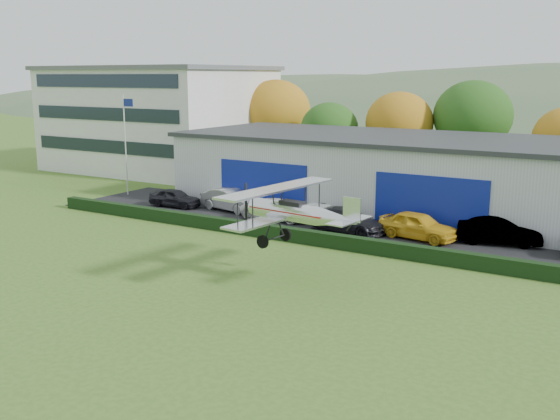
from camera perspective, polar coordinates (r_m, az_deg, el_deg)
The scene contains 15 objects.
ground at distance 24.50m, azimuth -16.09°, elevation -11.33°, with size 300.00×300.00×0.00m, color #3F6821.
apron at distance 39.71m, azimuth 9.90°, elevation -2.04°, with size 48.00×9.00×0.05m, color black.
hedge at distance 35.33m, azimuth 7.05°, elevation -3.07°, with size 46.00×0.60×0.80m, color black.
hangar at distance 45.10m, azimuth 15.67°, elevation 2.76°, with size 40.60×12.60×5.30m.
office_block at distance 67.33m, azimuth -10.69°, elevation 8.06°, with size 20.60×15.60×10.40m.
flagpole at distance 52.38m, azimuth -13.55°, elevation 6.43°, with size 1.05×0.10×8.00m.
tree_belt at distance 58.00m, azimuth 15.33°, elevation 7.65°, with size 75.70×13.22×10.12m.
distant_hills at distance 158.05m, azimuth 23.29°, elevation 2.72°, with size 430.00×196.00×56.00m.
car_0 at distance 47.35m, azimuth -9.34°, elevation 1.08°, with size 1.58×3.93×1.34m, color black.
car_1 at distance 45.47m, azimuth -4.36°, elevation 0.92°, with size 1.68×4.81×1.58m, color silver.
car_2 at distance 42.55m, azimuth -0.16°, elevation 0.04°, with size 2.26×4.91×1.37m, color silver.
car_3 at distance 39.40m, azimuth 6.01°, elevation -0.92°, with size 2.03×5.00×1.45m, color black.
car_4 at distance 38.37m, azimuth 12.20°, elevation -1.36°, with size 1.89×4.70×1.60m, color gold.
car_5 at distance 38.41m, azimuth 18.97°, elevation -1.79°, with size 1.62×4.64×1.53m, color gray.
biplane at distance 29.30m, azimuth 1.23°, elevation -0.04°, with size 6.49×7.45×2.78m.
Camera 1 is at (16.92, -14.98, 9.46)m, focal length 41.04 mm.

